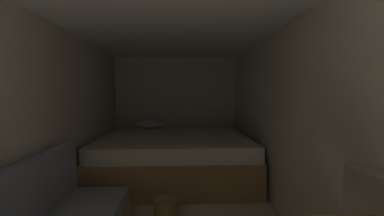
% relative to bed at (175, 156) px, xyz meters
% --- Properties ---
extents(wall_back, '(2.42, 0.05, 1.98)m').
position_rel_bed_xyz_m(wall_back, '(0.00, 1.05, 0.66)').
color(wall_back, beige).
rests_on(wall_back, ground).
extents(wall_left, '(0.05, 5.11, 1.98)m').
position_rel_bed_xyz_m(wall_left, '(-1.18, -1.53, 0.66)').
color(wall_left, beige).
rests_on(wall_left, ground).
extents(wall_right, '(0.05, 5.11, 1.98)m').
position_rel_bed_xyz_m(wall_right, '(1.19, -1.53, 0.66)').
color(wall_right, beige).
rests_on(wall_right, ground).
extents(ceiling_slab, '(2.42, 5.11, 0.05)m').
position_rel_bed_xyz_m(ceiling_slab, '(0.00, -1.53, 1.68)').
color(ceiling_slab, white).
rests_on(ceiling_slab, wall_left).
extents(bed, '(2.20, 1.97, 0.81)m').
position_rel_bed_xyz_m(bed, '(0.00, 0.00, 0.00)').
color(bed, '#9E7247').
rests_on(bed, ground).
extents(wicker_basket, '(0.24, 0.24, 0.23)m').
position_rel_bed_xyz_m(wicker_basket, '(-0.06, -1.39, -0.21)').
color(wicker_basket, olive).
rests_on(wicker_basket, ground).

